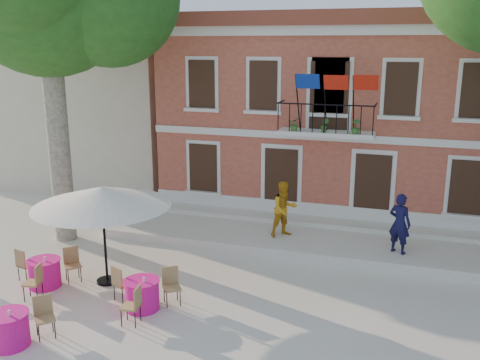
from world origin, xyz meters
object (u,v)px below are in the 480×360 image
object	(u,v)px
patio_umbrella	(102,197)
pedestrian_orange	(284,209)
pedestrian_navy	(400,223)
cafe_table_1	(142,293)
cafe_table_3	(44,272)
cafe_table_0	(9,328)

from	to	relation	value
patio_umbrella	pedestrian_orange	world-z (taller)	patio_umbrella
pedestrian_navy	pedestrian_orange	world-z (taller)	pedestrian_navy
cafe_table_1	cafe_table_3	world-z (taller)	same
patio_umbrella	cafe_table_0	bearing A→B (deg)	-94.98
cafe_table_1	pedestrian_navy	bearing A→B (deg)	40.33
pedestrian_navy	cafe_table_3	bearing A→B (deg)	51.35
cafe_table_0	cafe_table_3	bearing A→B (deg)	113.11
cafe_table_0	cafe_table_1	bearing A→B (deg)	50.52
pedestrian_navy	cafe_table_1	xyz separation A→B (m)	(-5.93, -5.03, -0.79)
pedestrian_navy	cafe_table_3	world-z (taller)	pedestrian_navy
patio_umbrella	cafe_table_3	size ratio (longest dim) A/B	2.04
cafe_table_1	cafe_table_3	xyz separation A→B (m)	(-3.13, 0.33, 0.00)
patio_umbrella	cafe_table_1	bearing A→B (deg)	-32.93
cafe_table_0	patio_umbrella	bearing A→B (deg)	85.02
cafe_table_0	cafe_table_1	size ratio (longest dim) A/B	0.89
patio_umbrella	cafe_table_3	xyz separation A→B (m)	(-1.46, -0.75, -2.04)
patio_umbrella	pedestrian_navy	size ratio (longest dim) A/B	2.01
pedestrian_navy	cafe_table_3	xyz separation A→B (m)	(-9.06, -4.70, -0.79)
cafe_table_0	cafe_table_3	distance (m)	2.96
cafe_table_0	cafe_table_3	size ratio (longest dim) A/B	0.92
cafe_table_3	pedestrian_orange	bearing A→B (deg)	42.91
pedestrian_navy	cafe_table_1	size ratio (longest dim) A/B	0.99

